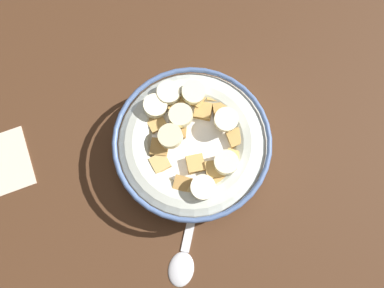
# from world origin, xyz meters

# --- Properties ---
(ground_plane) EXTENTS (1.33, 1.33, 0.02)m
(ground_plane) POSITION_xyz_m (0.00, 0.00, -0.01)
(ground_plane) COLOR #472B19
(cereal_bowl) EXTENTS (0.18, 0.18, 0.06)m
(cereal_bowl) POSITION_xyz_m (-0.00, -0.00, 0.03)
(cereal_bowl) COLOR beige
(cereal_bowl) RESTS_ON ground_plane
(spoon) EXTENTS (0.15, 0.10, 0.01)m
(spoon) POSITION_xyz_m (0.09, 0.08, 0.00)
(spoon) COLOR silver
(spoon) RESTS_ON ground_plane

